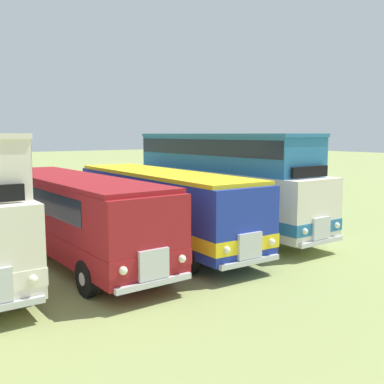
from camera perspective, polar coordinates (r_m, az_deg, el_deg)
name	(u,v)px	position (r m, az deg, el deg)	size (l,w,h in m)	color
bus_sixth_in_row	(72,211)	(16.65, -14.92, -2.32)	(2.73, 11.02, 2.99)	maroon
bus_seventh_in_row	(160,202)	(18.19, -3.99, -1.29)	(2.94, 10.95, 2.99)	#1E339E
bus_eighth_in_row	(222,178)	(20.67, 3.85, 1.75)	(2.62, 11.01, 4.49)	silver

